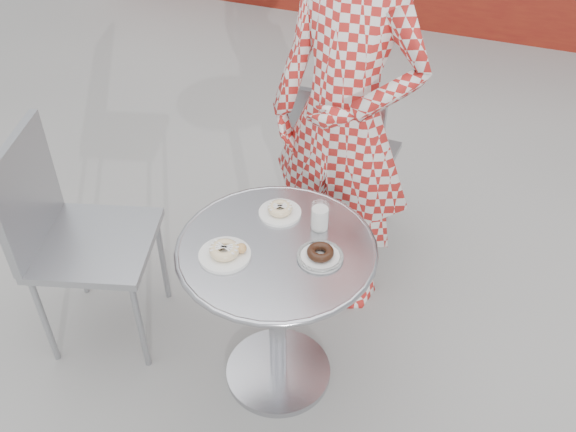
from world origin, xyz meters
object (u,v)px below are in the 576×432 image
(chair_far, at_px, (344,190))
(plate_near, at_px, (226,252))
(seated_person, at_px, (346,119))
(bistro_table, at_px, (277,282))
(milk_cup, at_px, (320,217))
(chair_left, at_px, (100,278))
(plate_far, at_px, (280,210))
(plate_checker, at_px, (320,255))

(chair_far, xyz_separation_m, plate_near, (-0.12, -1.05, 0.45))
(seated_person, xyz_separation_m, plate_near, (-0.20, -0.71, -0.16))
(bistro_table, height_order, milk_cup, milk_cup)
(bistro_table, xyz_separation_m, milk_cup, (0.11, 0.15, 0.22))
(chair_left, xyz_separation_m, milk_cup, (0.89, 0.17, 0.46))
(chair_far, bearing_deg, plate_near, 85.44)
(plate_far, bearing_deg, chair_left, -165.63)
(bistro_table, xyz_separation_m, plate_near, (-0.14, -0.10, 0.19))
(plate_far, bearing_deg, bistro_table, -72.83)
(seated_person, relative_size, milk_cup, 17.29)
(chair_left, height_order, plate_far, chair_left)
(chair_left, height_order, plate_checker, chair_left)
(plate_near, height_order, plate_checker, plate_near)
(seated_person, bearing_deg, plate_near, -92.87)
(plate_near, bearing_deg, bistro_table, 36.16)
(seated_person, distance_m, milk_cup, 0.47)
(plate_far, relative_size, milk_cup, 1.52)
(bistro_table, bearing_deg, plate_checker, 0.44)
(bistro_table, distance_m, chair_far, 0.98)
(chair_far, height_order, chair_left, chair_left)
(milk_cup, bearing_deg, plate_near, -134.58)
(chair_left, height_order, plate_near, chair_left)
(bistro_table, distance_m, chair_left, 0.82)
(chair_far, xyz_separation_m, seated_person, (0.08, -0.34, 0.61))
(seated_person, bearing_deg, plate_far, -91.38)
(chair_far, height_order, plate_far, chair_far)
(chair_far, distance_m, plate_far, 0.89)
(seated_person, distance_m, plate_far, 0.47)
(chair_left, relative_size, plate_checker, 6.03)
(chair_left, bearing_deg, plate_far, -91.91)
(bistro_table, bearing_deg, chair_far, 91.14)
(seated_person, bearing_deg, chair_far, 115.65)
(plate_near, relative_size, plate_checker, 1.12)
(chair_left, xyz_separation_m, plate_checker, (0.94, 0.02, 0.43))
(milk_cup, bearing_deg, plate_checker, -70.67)
(seated_person, height_order, plate_checker, seated_person)
(bistro_table, height_order, chair_left, chair_left)
(bistro_table, xyz_separation_m, seated_person, (0.06, 0.60, 0.35))
(chair_far, xyz_separation_m, chair_left, (-0.77, -0.96, 0.02))
(seated_person, xyz_separation_m, plate_checker, (0.10, -0.60, -0.17))
(chair_left, relative_size, milk_cup, 9.32)
(chair_far, bearing_deg, plate_far, 89.68)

